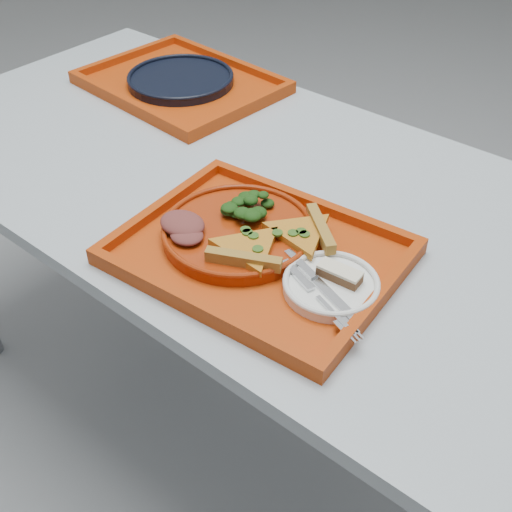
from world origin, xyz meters
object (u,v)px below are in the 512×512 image
(tray_main, at_px, (259,255))
(navy_plate, at_px, (181,80))
(tray_far, at_px, (181,86))
(dessert_bar, at_px, (340,274))
(dinner_plate, at_px, (238,233))

(tray_main, xyz_separation_m, navy_plate, (-0.57, 0.39, 0.01))
(tray_far, distance_m, dessert_bar, 0.81)
(tray_far, relative_size, dessert_bar, 6.26)
(tray_far, distance_m, dinner_plate, 0.64)
(navy_plate, xyz_separation_m, dessert_bar, (0.72, -0.37, 0.02))
(tray_main, bearing_deg, dinner_plate, 164.84)
(tray_main, xyz_separation_m, dessert_bar, (0.15, 0.02, 0.03))
(tray_main, relative_size, navy_plate, 1.73)
(dinner_plate, height_order, dessert_bar, dessert_bar)
(tray_main, relative_size, tray_far, 1.00)
(dinner_plate, relative_size, dessert_bar, 3.62)
(tray_main, height_order, tray_far, same)
(dinner_plate, xyz_separation_m, navy_plate, (-0.51, 0.38, -0.00))
(dessert_bar, bearing_deg, navy_plate, 147.99)
(tray_far, bearing_deg, dessert_bar, -23.19)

